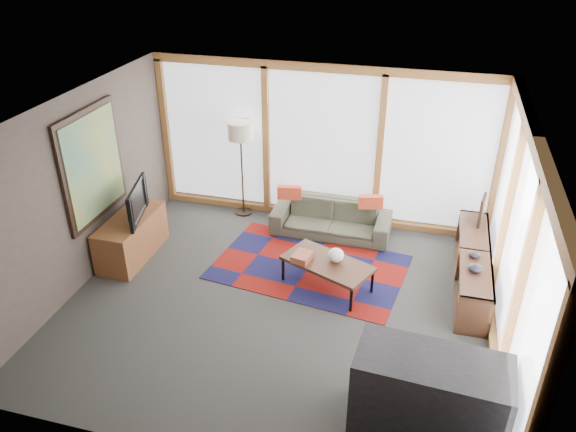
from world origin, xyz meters
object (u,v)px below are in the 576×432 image
(coffee_table, at_px, (327,274))
(television, at_px, (131,202))
(tv_console, at_px, (132,237))
(bar_counter, at_px, (429,397))
(floor_lamp, at_px, (242,169))
(bookshelf, at_px, (472,267))
(sofa, at_px, (331,219))

(coffee_table, bearing_deg, television, 179.31)
(tv_console, xyz_separation_m, television, (0.07, 0.03, 0.58))
(tv_console, relative_size, bar_counter, 0.88)
(floor_lamp, height_order, television, floor_lamp)
(floor_lamp, bearing_deg, tv_console, -123.78)
(television, bearing_deg, coffee_table, -105.55)
(bookshelf, relative_size, television, 2.46)
(sofa, relative_size, bookshelf, 0.82)
(bookshelf, xyz_separation_m, television, (-4.79, -0.53, 0.62))
(sofa, height_order, bar_counter, bar_counter)
(tv_console, bearing_deg, floor_lamp, 56.22)
(tv_console, height_order, television, television)
(bookshelf, distance_m, bar_counter, 2.75)
(sofa, relative_size, tv_console, 1.45)
(bookshelf, height_order, tv_console, tv_console)
(sofa, distance_m, television, 3.06)
(sofa, bearing_deg, coffee_table, -80.33)
(television, bearing_deg, bookshelf, -98.53)
(floor_lamp, distance_m, bookshelf, 3.93)
(sofa, xyz_separation_m, coffee_table, (0.23, -1.43, -0.07))
(floor_lamp, xyz_separation_m, bookshelf, (3.72, -1.16, -0.53))
(coffee_table, height_order, bar_counter, bar_counter)
(coffee_table, xyz_separation_m, bookshelf, (1.91, 0.57, 0.08))
(coffee_table, distance_m, bookshelf, 1.99)
(television, bearing_deg, floor_lamp, -47.42)
(coffee_table, bearing_deg, sofa, 99.11)
(tv_console, bearing_deg, television, 21.30)
(coffee_table, bearing_deg, bar_counter, -56.07)
(floor_lamp, bearing_deg, bookshelf, -17.27)
(television, bearing_deg, tv_console, 96.44)
(bar_counter, bearing_deg, television, 157.17)
(sofa, relative_size, floor_lamp, 1.14)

